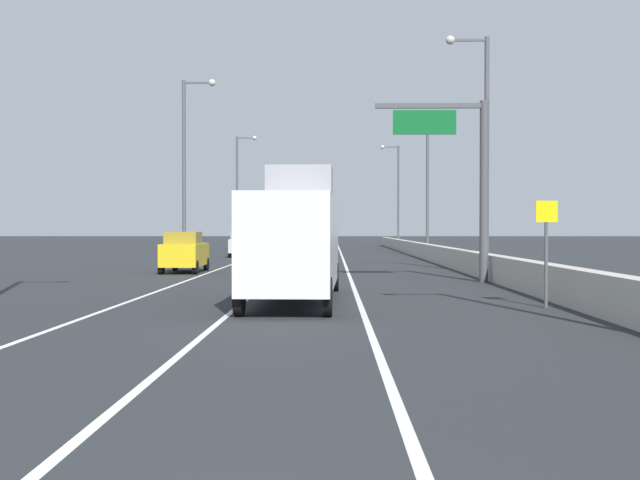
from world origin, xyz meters
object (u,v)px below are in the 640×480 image
car_yellow_2 (185,252)px  car_silver_4 (242,244)px  lamp_post_right_third (425,175)px  car_blue_0 (270,239)px  car_black_3 (322,241)px  speed_advisory_sign (546,245)px  box_truck (296,238)px  overhead_sign_gantry (466,168)px  lamp_post_right_fourth (396,190)px  lamp_post_right_second (482,139)px  car_gray_1 (296,239)px  lamp_post_left_mid (188,159)px  lamp_post_left_far (239,186)px

car_yellow_2 → car_silver_4: (0.40, 22.00, -0.03)m
lamp_post_right_third → car_blue_0: 31.11m
lamp_post_right_third → car_black_3: bearing=117.0°
speed_advisory_sign → box_truck: bearing=164.6°
overhead_sign_gantry → lamp_post_right_fourth: size_ratio=0.64×
car_blue_0 → car_black_3: size_ratio=1.01×
lamp_post_right_second → lamp_post_right_third: same height
car_black_3 → car_blue_0: bearing=121.8°
lamp_post_right_fourth → car_gray_1: size_ratio=2.63×
speed_advisory_sign → car_blue_0: size_ratio=0.68×
car_yellow_2 → car_black_3: bearing=81.1°
overhead_sign_gantry → car_blue_0: size_ratio=1.71×
car_gray_1 → car_yellow_2: 55.40m
lamp_post_right_third → lamp_post_left_mid: 21.98m
car_blue_0 → car_silver_4: car_silver_4 is taller
lamp_post_right_fourth → car_black_3: size_ratio=2.68×
lamp_post_right_second → car_gray_1: 57.70m
car_yellow_2 → car_silver_4: car_yellow_2 is taller
box_truck → car_yellow_2: bearing=112.1°
lamp_post_right_second → lamp_post_left_mid: 19.89m
lamp_post_right_third → car_yellow_2: bearing=-121.6°
speed_advisory_sign → lamp_post_right_fourth: (1.34, 67.37, 4.85)m
car_black_3 → car_silver_4: (-6.03, -19.26, 0.06)m
car_gray_1 → lamp_post_right_fourth: bearing=-25.4°
overhead_sign_gantry → lamp_post_left_mid: 22.71m
speed_advisory_sign → lamp_post_left_mid: size_ratio=0.26×
overhead_sign_gantry → speed_advisory_sign: (0.44, -10.56, -2.96)m
speed_advisory_sign → lamp_post_right_fourth: lamp_post_right_fourth is taller
car_blue_0 → car_yellow_2: size_ratio=0.98×
lamp_post_left_mid → box_truck: size_ratio=1.21×
lamp_post_right_fourth → lamp_post_left_far: same height
lamp_post_left_far → lamp_post_left_mid: bearing=-89.5°
lamp_post_right_second → lamp_post_left_mid: (-16.53, 11.07, 0.00)m
speed_advisory_sign → box_truck: size_ratio=0.31×
lamp_post_left_far → car_blue_0: size_ratio=2.66×
lamp_post_left_mid → car_silver_4: size_ratio=2.49×
overhead_sign_gantry → car_silver_4: bearing=113.5°
speed_advisory_sign → car_gray_1: (-10.32, 72.91, -0.77)m
lamp_post_left_far → box_truck: 57.01m
car_silver_4 → car_yellow_2: bearing=-91.0°
lamp_post_left_far → car_black_3: lamp_post_left_far is taller
lamp_post_left_far → speed_advisory_sign: bearing=-75.1°
overhead_sign_gantry → lamp_post_left_far: bearing=107.5°
car_gray_1 → car_silver_4: bearing=-94.7°
lamp_post_right_second → lamp_post_left_mid: size_ratio=1.00×
lamp_post_left_mid → lamp_post_left_far: (-0.29, 30.41, 0.00)m
lamp_post_left_far → car_gray_1: lamp_post_left_far is taller
overhead_sign_gantry → lamp_post_left_far: size_ratio=0.64×
lamp_post_right_fourth → car_silver_4: lamp_post_right_fourth is taller
lamp_post_right_second → box_truck: lamp_post_right_second is taller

